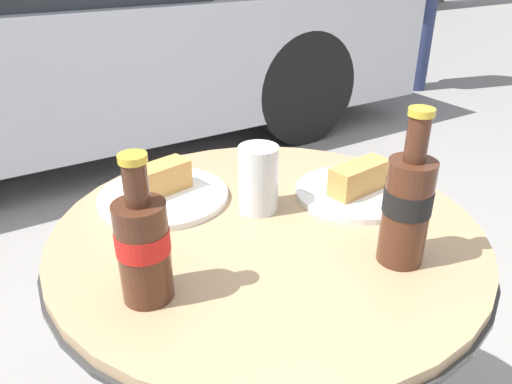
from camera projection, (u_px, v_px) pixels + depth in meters
The scene contains 7 objects.
bistro_table at pixel (266, 301), 0.93m from camera, with size 0.74×0.74×0.69m.
cola_bottle_left at pixel (143, 245), 0.65m from camera, with size 0.07×0.07×0.21m.
cola_bottle_right at pixel (407, 205), 0.72m from camera, with size 0.07×0.07×0.24m.
drinking_glass at pixel (258, 182), 0.88m from camera, with size 0.07×0.07×0.12m.
lunch_plate_near at pixel (163, 191), 0.93m from camera, with size 0.24×0.24×0.07m.
lunch_plate_far at pixel (356, 188), 0.94m from camera, with size 0.22×0.22×0.07m.
parked_car at pixel (0, 37), 2.68m from camera, with size 4.59×1.65×1.37m.
Camera 1 is at (-0.40, -0.61, 1.13)m, focal length 35.00 mm.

